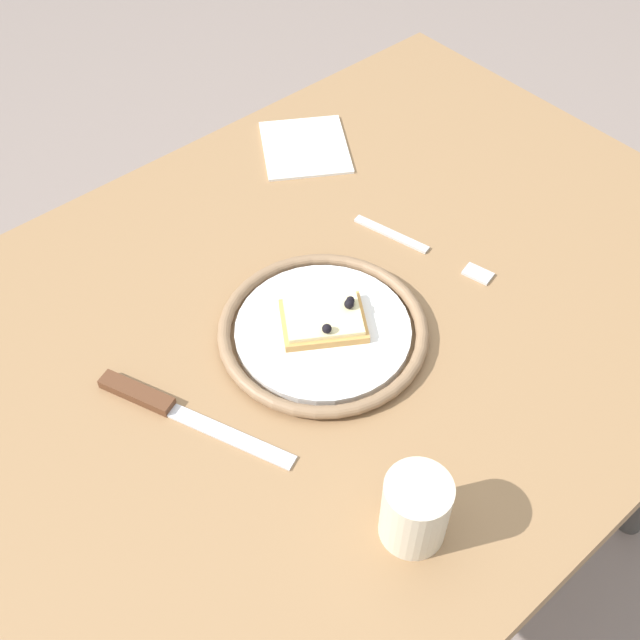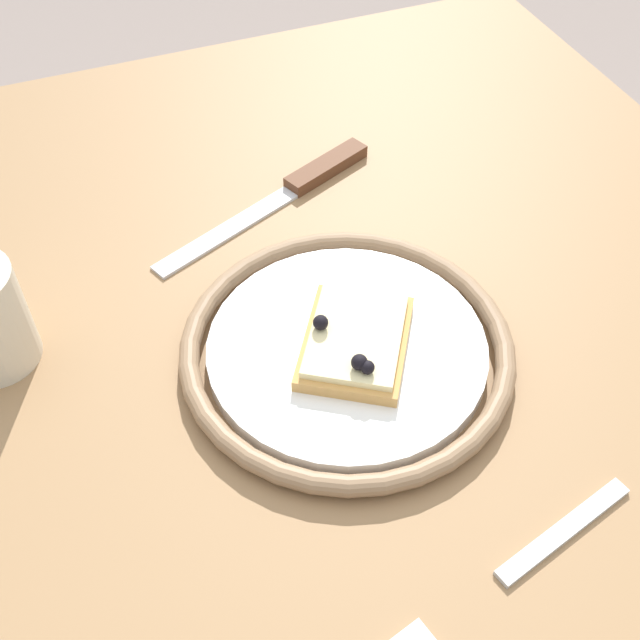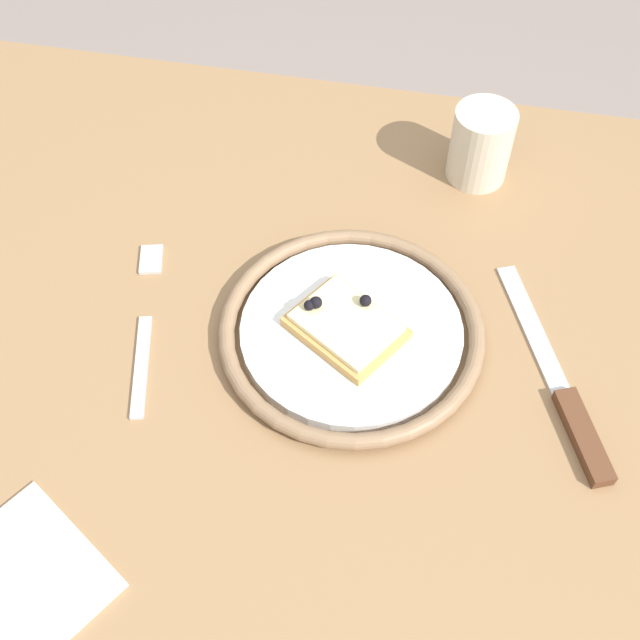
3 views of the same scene
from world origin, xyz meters
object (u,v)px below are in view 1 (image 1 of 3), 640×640
dining_table (344,347)px  cup (415,510)px  plate (323,331)px  pizza_slice_near (324,319)px  knife (162,404)px  fork (423,248)px  napkin (305,147)px

dining_table → cup: cup is taller
plate → pizza_slice_near: (-0.01, -0.00, 0.01)m
knife → fork: bearing=178.0°
pizza_slice_near → knife: bearing=-9.5°
dining_table → plate: size_ratio=4.27×
knife → fork: 0.39m
knife → napkin: 0.49m
cup → dining_table: bearing=-119.7°
plate → napkin: size_ratio=1.79×
cup → fork: bearing=-137.4°
dining_table → fork: fork is taller
knife → cup: bearing=110.3°
pizza_slice_near → knife: size_ratio=0.53×
plate → knife: plate is taller
plate → cup: bearing=68.3°
pizza_slice_near → cup: (0.10, 0.25, 0.02)m
fork → cup: 0.40m
dining_table → fork: size_ratio=5.32×
plate → cup: (0.10, 0.24, 0.03)m
pizza_slice_near → cup: size_ratio=1.47×
dining_table → napkin: size_ratio=7.64×
cup → napkin: size_ratio=0.60×
dining_table → fork: bearing=-178.2°
cup → pizza_slice_near: bearing=-112.3°
pizza_slice_near → cup: 0.27m
dining_table → knife: size_ratio=4.63×
plate → fork: bearing=-172.8°
dining_table → plate: plate is taller
plate → fork: plate is taller
knife → napkin: bearing=-148.9°
knife → napkin: size_ratio=1.65×
fork → napkin: size_ratio=1.44×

